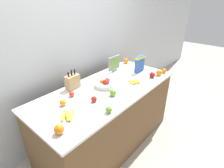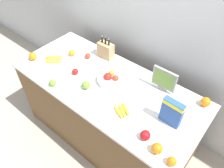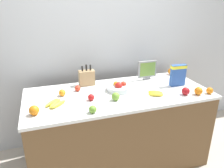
# 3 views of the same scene
# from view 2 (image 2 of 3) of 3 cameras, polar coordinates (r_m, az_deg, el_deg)

# --- Properties ---
(ground_plane) EXTENTS (14.00, 14.00, 0.00)m
(ground_plane) POSITION_cam_2_polar(r_m,az_deg,el_deg) (2.88, -1.29, -12.80)
(ground_plane) COLOR #B2A899
(wall_back) EXTENTS (9.00, 0.06, 2.60)m
(wall_back) POSITION_cam_2_polar(r_m,az_deg,el_deg) (2.38, 8.91, 15.70)
(wall_back) COLOR silver
(wall_back) RESTS_ON ground_plane
(counter) EXTENTS (2.00, 0.88, 0.90)m
(counter) POSITION_cam_2_polar(r_m,az_deg,el_deg) (2.52, -1.46, -7.15)
(counter) COLOR brown
(counter) RESTS_ON ground_plane
(knife_block) EXTENTS (0.18, 0.10, 0.28)m
(knife_block) POSITION_cam_2_polar(r_m,az_deg,el_deg) (2.46, -1.66, 8.82)
(knife_block) COLOR tan
(knife_block) RESTS_ON counter
(small_monitor) EXTENTS (0.24, 0.03, 0.24)m
(small_monitor) POSITION_cam_2_polar(r_m,az_deg,el_deg) (2.08, 13.44, 1.13)
(small_monitor) COLOR gray
(small_monitor) RESTS_ON counter
(cereal_box) EXTENTS (0.18, 0.07, 0.25)m
(cereal_box) POSITION_cam_2_polar(r_m,az_deg,el_deg) (1.82, 15.39, -6.94)
(cereal_box) COLOR #2D56A8
(cereal_box) RESTS_ON counter
(fruit_bowl) EXTENTS (0.28, 0.28, 0.11)m
(fruit_bowl) POSITION_cam_2_polar(r_m,az_deg,el_deg) (2.17, -0.26, 1.40)
(fruit_bowl) COLOR silver
(fruit_bowl) RESTS_ON counter
(banana_bunch_left) EXTENTS (0.22, 0.21, 0.04)m
(banana_bunch_left) POSITION_cam_2_polar(r_m,az_deg,el_deg) (2.53, -15.01, 6.29)
(banana_bunch_left) COLOR yellow
(banana_bunch_left) RESTS_ON counter
(banana_bunch_right) EXTENTS (0.18, 0.17, 0.03)m
(banana_bunch_right) POSITION_cam_2_polar(r_m,az_deg,el_deg) (1.92, 2.67, -6.90)
(banana_bunch_right) COLOR yellow
(banana_bunch_right) RESTS_ON counter
(apple_front) EXTENTS (0.06, 0.06, 0.06)m
(apple_front) POSITION_cam_2_polar(r_m,az_deg,el_deg) (2.48, -6.33, 7.31)
(apple_front) COLOR red
(apple_front) RESTS_ON counter
(apple_middle) EXTENTS (0.08, 0.08, 0.08)m
(apple_middle) POSITION_cam_2_polar(r_m,az_deg,el_deg) (1.76, 8.68, -13.09)
(apple_middle) COLOR #A31419
(apple_middle) RESTS_ON counter
(apple_rear) EXTENTS (0.08, 0.08, 0.08)m
(apple_rear) POSITION_cam_2_polar(r_m,az_deg,el_deg) (2.11, -6.81, -0.28)
(apple_rear) COLOR #6B9E33
(apple_rear) RESTS_ON counter
(apple_leftmost) EXTENTS (0.07, 0.07, 0.07)m
(apple_leftmost) POSITION_cam_2_polar(r_m,az_deg,el_deg) (2.21, -15.28, 0.32)
(apple_leftmost) COLOR #6B9E33
(apple_leftmost) RESTS_ON counter
(apple_rightmost) EXTENTS (0.07, 0.07, 0.07)m
(apple_rightmost) POSITION_cam_2_polar(r_m,az_deg,el_deg) (2.29, -9.60, 3.22)
(apple_rightmost) COLOR red
(apple_rightmost) RESTS_ON counter
(orange_front_left) EXTENTS (0.09, 0.09, 0.09)m
(orange_front_left) POSITION_cam_2_polar(r_m,az_deg,el_deg) (2.12, 23.26, -4.33)
(orange_front_left) COLOR orange
(orange_front_left) RESTS_ON counter
(orange_mid_right) EXTENTS (0.07, 0.07, 0.07)m
(orange_mid_right) POSITION_cam_2_polar(r_m,az_deg,el_deg) (1.70, 15.36, -18.91)
(orange_mid_right) COLOR orange
(orange_mid_right) RESTS_ON counter
(orange_by_cereal) EXTENTS (0.09, 0.09, 0.09)m
(orange_by_cereal) POSITION_cam_2_polar(r_m,az_deg,el_deg) (1.72, 11.70, -16.16)
(orange_by_cereal) COLOR orange
(orange_by_cereal) RESTS_ON counter
(orange_near_bowl) EXTENTS (0.09, 0.09, 0.09)m
(orange_near_bowl) POSITION_cam_2_polar(r_m,az_deg,el_deg) (2.60, -20.01, 6.80)
(orange_near_bowl) COLOR orange
(orange_near_bowl) RESTS_ON counter
(orange_front_center) EXTENTS (0.07, 0.07, 0.07)m
(orange_front_center) POSITION_cam_2_polar(r_m,az_deg,el_deg) (2.55, -10.44, 8.01)
(orange_front_center) COLOR orange
(orange_front_center) RESTS_ON counter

